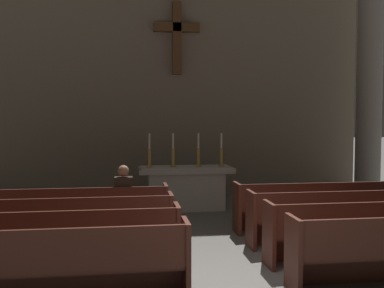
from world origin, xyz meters
TOP-DOWN VIEW (x-y plane):
  - pew_left_row_1 at (-2.27, -0.04)m, footprint 3.26×0.50m
  - pew_left_row_2 at (-2.27, 0.93)m, footprint 3.26×0.50m
  - pew_left_row_3 at (-2.27, 1.90)m, footprint 3.26×0.50m
  - pew_left_row_4 at (-2.27, 2.87)m, footprint 3.26×0.50m
  - pew_right_row_2 at (2.27, 0.93)m, footprint 3.26×0.50m
  - pew_right_row_3 at (2.27, 1.90)m, footprint 3.26×0.50m
  - pew_right_row_4 at (2.27, 2.87)m, footprint 3.26×0.50m
  - column_right_second at (4.74, 5.51)m, footprint 0.95×0.95m
  - altar at (0.00, 5.21)m, footprint 2.20×0.90m
  - candlestick_outer_left at (-0.85, 5.21)m, footprint 0.16×0.16m
  - candlestick_inner_left at (-0.30, 5.21)m, footprint 0.16×0.16m
  - candlestick_inner_right at (0.30, 5.21)m, footprint 0.16×0.16m
  - candlestick_outer_right at (0.85, 5.21)m, footprint 0.16×0.16m
  - apse_with_cross at (0.00, 7.35)m, footprint 10.50×0.48m
  - lone_worshipper at (-1.43, 2.91)m, footprint 0.32×0.43m

SIDE VIEW (x-z plane):
  - pew_left_row_1 at x=-2.27m, z-range 0.00..0.95m
  - pew_left_row_2 at x=-2.27m, z-range 0.00..0.95m
  - pew_left_row_3 at x=-2.27m, z-range 0.00..0.95m
  - pew_left_row_4 at x=-2.27m, z-range 0.00..0.95m
  - pew_right_row_2 at x=2.27m, z-range 0.00..0.95m
  - pew_right_row_3 at x=2.27m, z-range 0.00..0.95m
  - pew_right_row_4 at x=2.27m, z-range 0.00..0.95m
  - altar at x=0.00m, z-range 0.03..1.04m
  - lone_worshipper at x=-1.43m, z-range 0.03..1.35m
  - candlestick_outer_left at x=-0.85m, z-range 0.87..1.66m
  - candlestick_inner_left at x=-0.30m, z-range 0.87..1.66m
  - candlestick_inner_right at x=0.30m, z-range 0.87..1.66m
  - candlestick_outer_right at x=0.85m, z-range 0.87..1.66m
  - column_right_second at x=4.74m, z-range -0.09..6.95m
  - apse_with_cross at x=0.00m, z-range 0.00..7.85m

